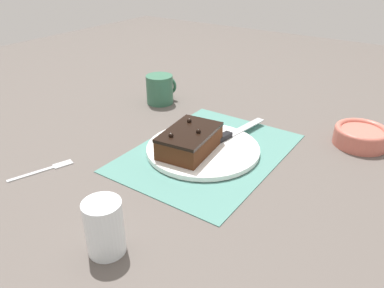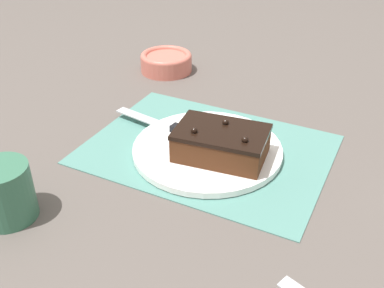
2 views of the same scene
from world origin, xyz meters
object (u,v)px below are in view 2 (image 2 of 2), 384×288
(serving_knife, at_px, (172,127))
(cake_plate, at_px, (207,149))
(chocolate_cake, at_px, (221,143))
(coffee_mug, at_px, (4,192))
(small_bowl, at_px, (166,62))

(serving_knife, bearing_deg, cake_plate, -96.62)
(chocolate_cake, distance_m, coffee_mug, 0.37)
(small_bowl, height_order, coffee_mug, coffee_mug)
(small_bowl, relative_size, coffee_mug, 1.39)
(coffee_mug, bearing_deg, chocolate_cake, -130.02)
(cake_plate, xyz_separation_m, serving_knife, (0.09, -0.03, 0.01))
(chocolate_cake, bearing_deg, serving_knife, -18.62)
(chocolate_cake, relative_size, serving_knife, 0.81)
(small_bowl, bearing_deg, chocolate_cake, 132.35)
(cake_plate, bearing_deg, small_bowl, -49.65)
(chocolate_cake, height_order, serving_knife, chocolate_cake)
(coffee_mug, bearing_deg, cake_plate, -124.12)
(serving_knife, xyz_separation_m, small_bowl, (0.18, -0.29, 0.01))
(cake_plate, height_order, serving_knife, serving_knife)
(small_bowl, distance_m, coffee_mug, 0.63)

